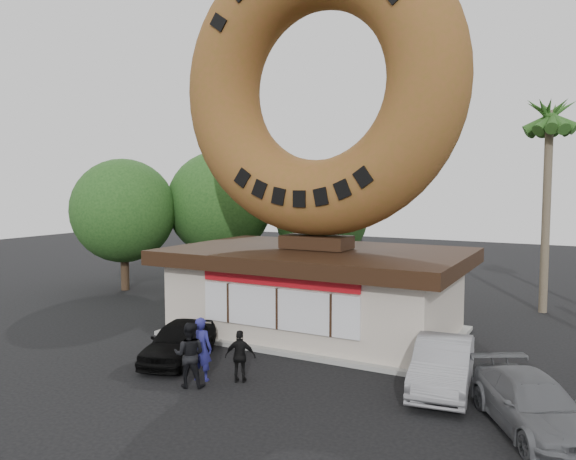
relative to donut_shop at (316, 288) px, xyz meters
The scene contains 14 objects.
ground 6.24m from the donut_shop, 90.00° to the right, with size 90.00×90.00×0.00m, color black.
donut_shop is the anchor object (origin of this frame).
giant_donut 7.70m from the donut_shop, 90.00° to the left, with size 11.34×11.34×2.89m, color brown.
tree_west 12.15m from the donut_shop, 143.55° to the left, with size 6.00×6.00×7.65m.
tree_mid 10.12m from the donut_shop, 113.92° to the left, with size 5.20×5.20×6.63m.
tree_far 13.59m from the donut_shop, 166.94° to the left, with size 5.60×5.60×7.14m.
palm_near 12.83m from the donut_shop, 46.90° to the left, with size 2.60×2.60×9.75m.
street_lamp 10.54m from the donut_shop, 100.50° to the left, with size 2.11×0.20×8.00m.
person_left 6.50m from the donut_shop, 96.10° to the right, with size 0.69×0.45×1.89m, color navy.
person_center 7.07m from the donut_shop, 95.33° to the right, with size 0.91×0.71×1.87m, color black.
person_right 6.09m from the donut_shop, 85.95° to the right, with size 0.90×0.37×1.54m, color black.
car_black 5.91m from the donut_shop, 115.15° to the right, with size 1.54×3.83×1.30m, color black.
car_silver 6.93m from the donut_shop, 33.01° to the right, with size 1.50×4.31×1.42m, color gray.
car_grey 9.94m from the donut_shop, 33.51° to the right, with size 1.77×4.35×1.26m, color slate.
Camera 1 is at (9.25, -13.40, 5.78)m, focal length 35.00 mm.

